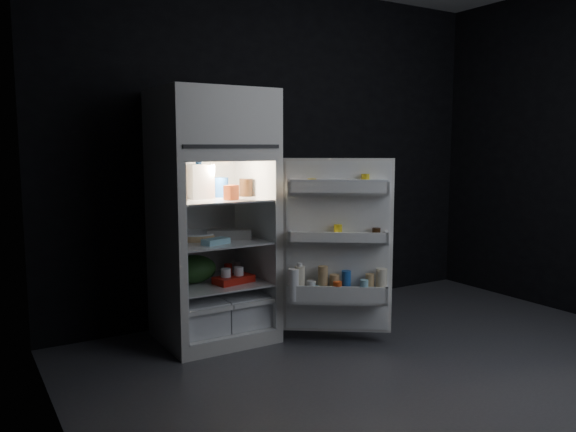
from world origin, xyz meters
TOP-DOWN VIEW (x-y plane):
  - floor at (0.00, 0.00)m, footprint 4.00×3.40m
  - wall_back at (0.00, 1.70)m, footprint 4.00×0.00m
  - wall_left at (-2.00, 0.00)m, footprint 0.00×3.40m
  - refrigerator at (-0.81, 1.32)m, footprint 0.76×0.71m
  - fridge_door at (-0.13, 0.73)m, footprint 0.70×0.57m
  - milk_jug at (-0.91, 1.31)m, footprint 0.18×0.18m
  - mayo_jar at (-0.72, 1.34)m, footprint 0.12×0.12m
  - jam_jar at (-0.55, 1.29)m, footprint 0.11×0.11m
  - amber_bottle at (-1.03, 1.40)m, footprint 0.10×0.10m
  - small_carton at (-0.75, 1.11)m, footprint 0.11×0.10m
  - egg_carton at (-0.70, 1.26)m, footprint 0.34×0.24m
  - pie at (-0.90, 1.39)m, footprint 0.41×0.41m
  - flat_package at (-0.87, 1.11)m, footprint 0.21×0.15m
  - wrapped_pkg at (-0.67, 1.41)m, footprint 0.13×0.11m
  - produce_bag at (-0.96, 1.32)m, footprint 0.39×0.36m
  - yogurt_tray at (-0.72, 1.16)m, footprint 0.30×0.20m
  - small_can_red at (-0.66, 1.39)m, footprint 0.08×0.08m
  - small_can_silver at (-0.56, 1.44)m, footprint 0.08×0.08m

SIDE VIEW (x-z plane):
  - floor at x=0.00m, z-range 0.00..0.00m
  - yogurt_tray at x=-0.72m, z-range 0.43..0.48m
  - small_can_red at x=-0.66m, z-range 0.43..0.52m
  - small_can_silver at x=-0.56m, z-range 0.43..0.52m
  - produce_bag at x=-0.96m, z-range 0.43..0.62m
  - fridge_door at x=-0.13m, z-range 0.07..1.29m
  - pie at x=-0.90m, z-range 0.73..0.77m
  - flat_package at x=-0.87m, z-range 0.73..0.77m
  - wrapped_pkg at x=-0.67m, z-range 0.73..0.78m
  - egg_carton at x=-0.70m, z-range 0.73..0.80m
  - refrigerator at x=-0.81m, z-range 0.07..1.85m
  - small_carton at x=-0.75m, z-range 1.03..1.13m
  - jam_jar at x=-0.55m, z-range 1.03..1.16m
  - mayo_jar at x=-0.72m, z-range 1.03..1.17m
  - amber_bottle at x=-1.03m, z-range 1.03..1.25m
  - milk_jug at x=-0.91m, z-range 1.03..1.27m
  - wall_back at x=0.00m, z-range 0.00..2.70m
  - wall_left at x=-2.00m, z-range 0.00..2.70m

